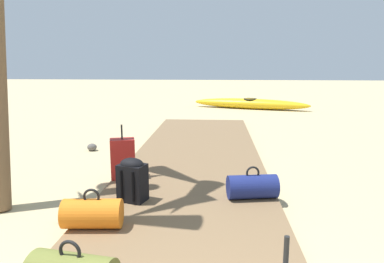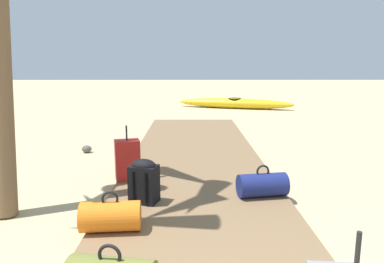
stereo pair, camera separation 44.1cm
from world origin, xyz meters
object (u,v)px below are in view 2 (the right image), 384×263
Objects in this scene: duffel_bag_orange at (111,216)px; backpack_black at (144,180)px; suitcase_red at (127,160)px; kayak at (235,103)px; duffel_bag_navy at (262,185)px.

duffel_bag_orange is 1.14× the size of backpack_black.
suitcase_red reaches higher than kayak.
duffel_bag_navy is 1.21× the size of backpack_black.
suitcase_red reaches higher than duffel_bag_orange.
duffel_bag_orange is at bearing -107.89° from backpack_black.
kayak is (2.19, 9.26, -0.16)m from backpack_black.
backpack_black is at bearing -172.76° from duffel_bag_navy.
suitcase_red is 1.57m from duffel_bag_orange.
suitcase_red is at bearing 93.59° from duffel_bag_orange.
duffel_bag_navy is 1.06× the size of duffel_bag_orange.
backpack_black is at bearing -68.45° from suitcase_red.
duffel_bag_orange reaches higher than kayak.
suitcase_red is 1.28× the size of duffel_bag_orange.
duffel_bag_orange reaches higher than duffel_bag_navy.
backpack_black is 0.12× the size of kayak.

